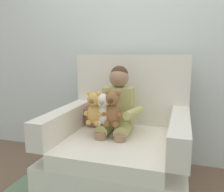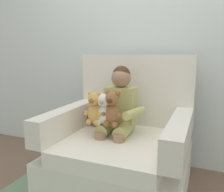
{
  "view_description": "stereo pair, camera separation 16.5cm",
  "coord_description": "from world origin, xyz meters",
  "views": [
    {
      "loc": [
        0.48,
        -1.78,
        1.16
      ],
      "look_at": [
        -0.05,
        -0.05,
        0.83
      ],
      "focal_mm": 37.17,
      "sensor_mm": 36.0,
      "label": 1
    },
    {
      "loc": [
        0.63,
        -1.73,
        1.16
      ],
      "look_at": [
        -0.05,
        -0.05,
        0.83
      ],
      "focal_mm": 37.17,
      "sensor_mm": 36.0,
      "label": 2
    }
  ],
  "objects": [
    {
      "name": "back_wall",
      "position": [
        0.0,
        0.71,
        1.3
      ],
      "size": [
        6.0,
        0.1,
        2.6
      ],
      "primitive_type": "cube",
      "color": "silver",
      "rests_on": "ground"
    },
    {
      "name": "plush_honey",
      "position": [
        -0.2,
        -0.07,
        0.72
      ],
      "size": [
        0.16,
        0.13,
        0.28
      ],
      "rotation": [
        0.0,
        0.0,
        -0.03
      ],
      "color": "gold",
      "rests_on": "armchair"
    },
    {
      "name": "seated_child",
      "position": [
        -0.05,
        0.09,
        0.69
      ],
      "size": [
        0.45,
        0.39,
        0.82
      ],
      "rotation": [
        0.0,
        0.0,
        0.12
      ],
      "color": "tan",
      "rests_on": "armchair"
    },
    {
      "name": "plush_brown",
      "position": [
        -0.04,
        -0.06,
        0.72
      ],
      "size": [
        0.17,
        0.14,
        0.29
      ],
      "rotation": [
        0.0,
        0.0,
        0.16
      ],
      "color": "brown",
      "rests_on": "armchair"
    },
    {
      "name": "ground_plane",
      "position": [
        0.0,
        0.0,
        0.0
      ],
      "size": [
        8.0,
        8.0,
        0.0
      ],
      "primitive_type": "plane",
      "color": "brown"
    },
    {
      "name": "armchair",
      "position": [
        0.0,
        0.06,
        0.35
      ],
      "size": [
        1.1,
        1.01,
        1.15
      ],
      "color": "silver",
      "rests_on": "ground"
    },
    {
      "name": "throw_pillow",
      "position": [
        -0.29,
        0.19,
        0.58
      ],
      "size": [
        0.28,
        0.17,
        0.26
      ],
      "primitive_type": "ellipsoid",
      "rotation": [
        0.0,
        0.0,
        -0.19
      ],
      "color": "#8C4C4C",
      "rests_on": "armchair"
    },
    {
      "name": "plush_cream",
      "position": [
        -0.12,
        -0.06,
        0.71
      ],
      "size": [
        0.16,
        0.13,
        0.27
      ],
      "rotation": [
        0.0,
        0.0,
        -0.22
      ],
      "color": "silver",
      "rests_on": "armchair"
    }
  ]
}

